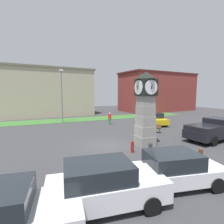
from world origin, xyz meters
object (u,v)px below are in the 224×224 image
bench (153,128)px  pedestrian_near_bench (110,118)px  bollard_end_row (200,157)px  car_by_building (176,169)px  clock_tower (146,108)px  street_lamp_near_road (62,93)px  pickup_truck (213,129)px  bollard_near_tower (132,147)px  bollard_far_row (172,153)px  car_near_tower (105,184)px  bollard_mid_row (150,149)px  car_far_lot (155,119)px

bench → pedestrian_near_bench: 6.37m
bollard_end_row → pedestrian_near_bench: 13.81m
bollard_end_row → pedestrian_near_bench: bearing=88.6°
car_by_building → bench: bearing=59.0°
clock_tower → street_lamp_near_road: street_lamp_near_road is taller
car_by_building → pedestrian_near_bench: 15.04m
clock_tower → pedestrian_near_bench: (0.93, 9.30, -2.03)m
car_by_building → pickup_truck: pickup_truck is taller
bollard_near_tower → bollard_far_row: bearing=-55.1°
bollard_end_row → car_near_tower: 6.10m
bollard_far_row → bench: bench is taller
clock_tower → pickup_truck: 6.65m
pedestrian_near_bench → car_by_building: bearing=-101.4°
bollard_near_tower → street_lamp_near_road: 14.68m
clock_tower → bollard_near_tower: (-1.67, -0.97, -2.49)m
car_by_building → street_lamp_near_road: 18.87m
bollard_mid_row → car_far_lot: car_far_lot is taller
bollard_near_tower → bollard_mid_row: bearing=-54.1°
bollard_mid_row → pedestrian_near_bench: (1.86, 11.30, 0.43)m
bollard_far_row → car_far_lot: 11.89m
bollard_mid_row → car_near_tower: 5.73m
clock_tower → bollard_far_row: bearing=-92.8°
bench → bollard_near_tower: bearing=-138.6°
bollard_far_row → car_by_building: 2.99m
clock_tower → bollard_end_row: bearing=-82.6°
bench → street_lamp_near_road: street_lamp_near_road is taller
bollard_end_row → bench: bearing=71.2°
bollard_far_row → pickup_truck: (6.43, 2.17, 0.49)m
bollard_end_row → car_far_lot: bearing=64.2°
clock_tower → street_lamp_near_road: bearing=108.9°
clock_tower → street_lamp_near_road: 13.76m
bollard_mid_row → car_near_tower: (-4.50, -3.53, 0.38)m
car_far_lot → pedestrian_near_bench: bearing=155.7°
bollard_near_tower → street_lamp_near_road: size_ratio=0.12×
bollard_end_row → car_by_building: 2.79m
car_near_tower → bench: size_ratio=2.81×
car_far_lot → pedestrian_near_bench: 5.70m
clock_tower → pickup_truck: size_ratio=1.02×
bollard_mid_row → bench: 6.82m
clock_tower → bollard_end_row: clock_tower is taller
pickup_truck → car_by_building: bearing=-151.7°
clock_tower → pedestrian_near_bench: bearing=84.3°
bollard_mid_row → pickup_truck: (7.20, 1.02, 0.48)m
car_by_building → bollard_mid_row: bearing=72.2°
bollard_mid_row → bollard_far_row: bearing=-56.0°
clock_tower → pickup_truck: clock_tower is taller
car_by_building → bollard_far_row: bearing=50.7°
bollard_far_row → street_lamp_near_road: street_lamp_near_road is taller
car_by_building → street_lamp_near_road: (-2.41, 18.42, 3.29)m
pickup_truck → bollard_end_row: bearing=-148.2°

